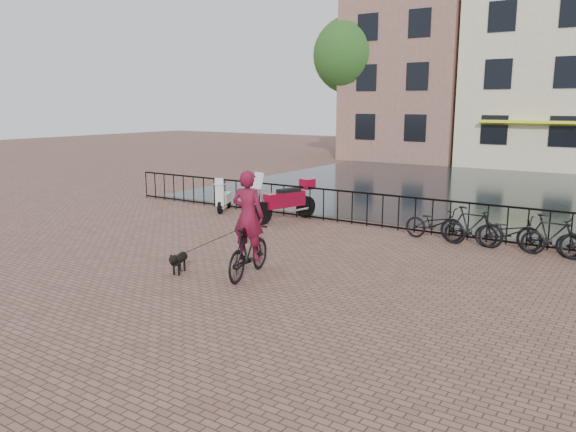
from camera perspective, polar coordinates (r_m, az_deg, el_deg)
The scene contains 14 objects.
ground at distance 10.29m, azimuth -9.44°, elevation -9.32°, with size 100.00×100.00×0.00m, color brown.
canal_water at distance 25.42m, azimuth 18.22°, elevation 2.60°, with size 20.00×20.00×0.00m, color black.
railing at distance 16.67m, azimuth 9.58°, elevation 0.46°, with size 20.00×0.05×1.02m.
canal_house_left at distance 39.69m, azimuth 13.20°, elevation 15.07°, with size 7.50×9.00×12.80m.
canal_house_mid at distance 37.55m, azimuth 24.99°, elevation 13.80°, with size 8.00×9.50×11.80m.
tree_far_left at distance 38.41m, azimuth 6.49°, elevation 15.91°, with size 5.04×5.04×9.27m.
cyclist at distance 11.76m, azimuth -4.06°, elevation -1.46°, with size 0.94×2.01×2.64m.
dog at distance 12.38m, azimuth -11.01°, elevation -4.59°, with size 0.51×0.77×0.50m.
motorcycle at distance 17.42m, azimuth -0.35°, elevation 2.13°, with size 1.22×2.35×1.64m.
scooter at distance 19.26m, azimuth -6.51°, elevation 2.33°, with size 0.90×1.36×1.23m.
parked_bike_0 at distance 15.49m, azimuth 14.74°, elevation -0.79°, with size 0.60×1.72×0.90m, color black.
parked_bike_1 at distance 15.21m, azimuth 18.12°, elevation -1.01°, with size 0.47×1.66×1.00m, color black.
parked_bike_2 at distance 15.00m, azimuth 21.60°, elevation -1.60°, with size 0.60×1.72×0.90m, color black.
parked_bike_3 at distance 14.84m, azimuth 25.19°, elevation -1.84°, with size 0.47×1.66×1.00m, color black.
Camera 1 is at (6.65, -6.97, 3.60)m, focal length 35.00 mm.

